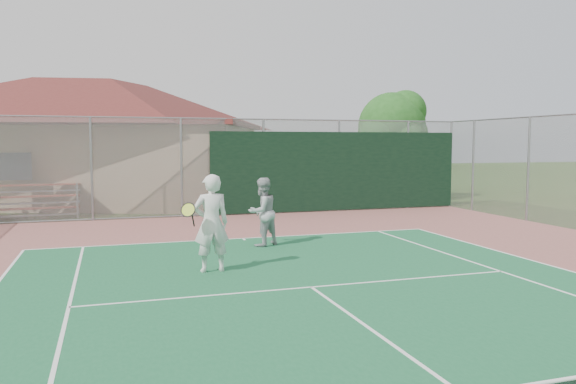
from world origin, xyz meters
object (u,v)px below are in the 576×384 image
object	(u,v)px
player_grey_back	(262,213)
clubhouse	(95,130)
bleachers	(33,200)
tree	(393,128)
player_white_front	(211,224)

from	to	relation	value
player_grey_back	clubhouse	bearing A→B (deg)	-98.99
player_grey_back	bleachers	bearing A→B (deg)	-78.43
clubhouse	tree	size ratio (longest dim) A/B	3.46
clubhouse	bleachers	bearing A→B (deg)	-90.49
player_white_front	player_grey_back	xyz separation A→B (m)	(1.74, 2.47, -0.13)
clubhouse	player_grey_back	size ratio (longest dim) A/B	9.95
tree	player_white_front	size ratio (longest dim) A/B	2.52
player_white_front	player_grey_back	size ratio (longest dim) A/B	1.14
clubhouse	player_white_front	world-z (taller)	clubhouse
player_white_front	bleachers	bearing A→B (deg)	-68.93
clubhouse	player_white_front	distance (m)	15.98
clubhouse	player_grey_back	xyz separation A→B (m)	(4.23, -13.16, -2.36)
tree	player_white_front	world-z (taller)	tree
bleachers	player_white_front	distance (m)	11.36
bleachers	clubhouse	bearing A→B (deg)	65.04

